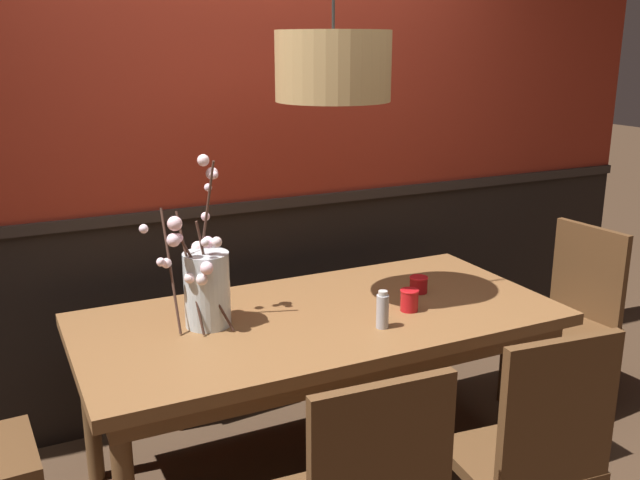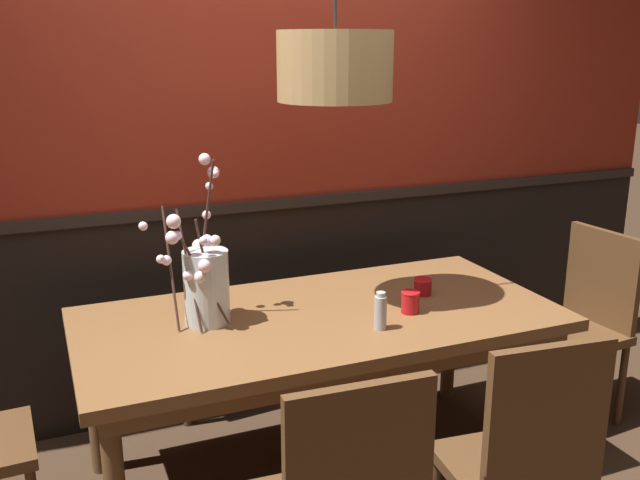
{
  "view_description": "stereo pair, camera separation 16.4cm",
  "coord_description": "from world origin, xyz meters",
  "views": [
    {
      "loc": [
        -1.18,
        -2.43,
        1.82
      ],
      "look_at": [
        0.0,
        0.0,
        1.06
      ],
      "focal_mm": 39.57,
      "sensor_mm": 36.0,
      "label": 1
    },
    {
      "loc": [
        -1.03,
        -2.5,
        1.82
      ],
      "look_at": [
        0.0,
        0.0,
        1.06
      ],
      "focal_mm": 39.57,
      "sensor_mm": 36.0,
      "label": 2
    }
  ],
  "objects": [
    {
      "name": "vase_with_blossoms",
      "position": [
        -0.45,
        0.09,
        0.91
      ],
      "size": [
        0.34,
        0.26,
        0.66
      ],
      "color": "silver",
      "rests_on": "dining_table"
    },
    {
      "name": "back_wall",
      "position": [
        0.0,
        0.8,
        1.39
      ],
      "size": [
        4.77,
        0.14,
        2.8
      ],
      "color": "black",
      "rests_on": "ground"
    },
    {
      "name": "dining_table",
      "position": [
        0.0,
        0.0,
        0.66
      ],
      "size": [
        1.96,
        0.95,
        0.75
      ],
      "color": "brown",
      "rests_on": "ground"
    },
    {
      "name": "candle_holder_nearer_edge",
      "position": [
        0.51,
        0.04,
        0.78
      ],
      "size": [
        0.08,
        0.08,
        0.07
      ],
      "color": "red",
      "rests_on": "dining_table"
    },
    {
      "name": "chair_far_side_left",
      "position": [
        -0.3,
        0.87,
        0.53
      ],
      "size": [
        0.46,
        0.43,
        0.96
      ],
      "color": "brown",
      "rests_on": "ground"
    },
    {
      "name": "condiment_bottle",
      "position": [
        0.16,
        -0.24,
        0.82
      ],
      "size": [
        0.05,
        0.05,
        0.15
      ],
      "color": "#ADADB2",
      "rests_on": "dining_table"
    },
    {
      "name": "chair_head_east_end",
      "position": [
        1.4,
        -0.01,
        0.53
      ],
      "size": [
        0.44,
        0.48,
        0.94
      ],
      "color": "brown",
      "rests_on": "ground"
    },
    {
      "name": "chair_near_side_right",
      "position": [
        0.34,
        -0.91,
        0.54
      ],
      "size": [
        0.47,
        0.43,
        0.97
      ],
      "color": "brown",
      "rests_on": "ground"
    },
    {
      "name": "chair_far_side_right",
      "position": [
        0.32,
        0.91,
        0.51
      ],
      "size": [
        0.47,
        0.41,
        0.91
      ],
      "color": "brown",
      "rests_on": "ground"
    },
    {
      "name": "candle_holder_nearer_center",
      "position": [
        0.35,
        -0.13,
        0.79
      ],
      "size": [
        0.08,
        0.08,
        0.09
      ],
      "color": "red",
      "rests_on": "dining_table"
    },
    {
      "name": "pendant_lamp",
      "position": [
        0.1,
        0.09,
        1.73
      ],
      "size": [
        0.46,
        0.46,
        1.2
      ],
      "color": "tan"
    },
    {
      "name": "ground_plane",
      "position": [
        0.0,
        0.0,
        0.0
      ],
      "size": [
        24.0,
        24.0,
        0.0
      ],
      "primitive_type": "plane",
      "color": "#422D1E"
    }
  ]
}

